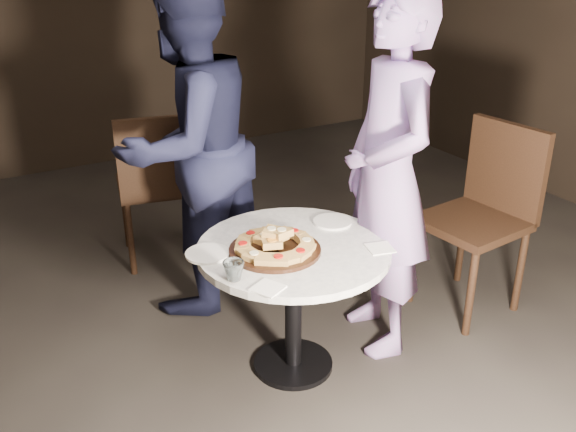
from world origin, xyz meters
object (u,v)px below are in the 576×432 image
at_px(focaccia_pile, 275,243).
at_px(diner_navy, 188,147).
at_px(serving_board, 275,250).
at_px(table, 293,270).
at_px(chair_far, 157,179).
at_px(water_glass, 234,271).
at_px(diner_teal, 388,177).
at_px(chair_right, 486,205).

height_order(focaccia_pile, diner_navy, diner_navy).
bearing_deg(focaccia_pile, serving_board, -73.79).
xyz_separation_m(table, focaccia_pile, (-0.10, -0.00, 0.17)).
bearing_deg(chair_far, water_glass, 95.51).
xyz_separation_m(focaccia_pile, diner_navy, (-0.05, 0.84, 0.21)).
height_order(table, diner_teal, diner_teal).
distance_m(table, water_glass, 0.42).
bearing_deg(diner_navy, chair_far, -109.71).
bearing_deg(serving_board, focaccia_pile, 106.21).
bearing_deg(focaccia_pile, chair_far, 93.19).
distance_m(focaccia_pile, diner_navy, 0.87).
bearing_deg(water_glass, diner_navy, 77.76).
distance_m(water_glass, chair_right, 1.60).
bearing_deg(diner_teal, serving_board, -74.59).
bearing_deg(focaccia_pile, water_glass, -153.24).
height_order(focaccia_pile, chair_far, chair_far).
bearing_deg(diner_navy, focaccia_pile, 71.34).
height_order(table, serving_board, serving_board).
bearing_deg(table, chair_far, 97.40).
distance_m(serving_board, diner_teal, 0.66).
bearing_deg(chair_far, focaccia_pile, 105.92).
bearing_deg(table, diner_teal, 0.31).
bearing_deg(table, focaccia_pile, -177.77).
distance_m(serving_board, chair_right, 1.32).
height_order(serving_board, chair_right, chair_right).
bearing_deg(diner_navy, serving_board, 71.36).
bearing_deg(serving_board, diner_teal, 0.78).
xyz_separation_m(serving_board, chair_right, (1.32, 0.02, -0.07)).
distance_m(focaccia_pile, chair_far, 1.36).
bearing_deg(table, diner_navy, 100.34).
relative_size(water_glass, diner_navy, 0.05).
relative_size(focaccia_pile, chair_right, 0.35).
distance_m(table, chair_far, 1.36).
bearing_deg(chair_right, chair_far, -139.24).
height_order(table, focaccia_pile, focaccia_pile).
relative_size(focaccia_pile, diner_navy, 0.20).
xyz_separation_m(table, serving_board, (-0.10, -0.01, 0.13)).
xyz_separation_m(table, chair_right, (1.22, 0.01, 0.06)).
height_order(table, diner_navy, diner_navy).
bearing_deg(chair_far, table, 110.13).
distance_m(chair_right, diner_navy, 1.63).
bearing_deg(focaccia_pile, diner_navy, 93.59).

